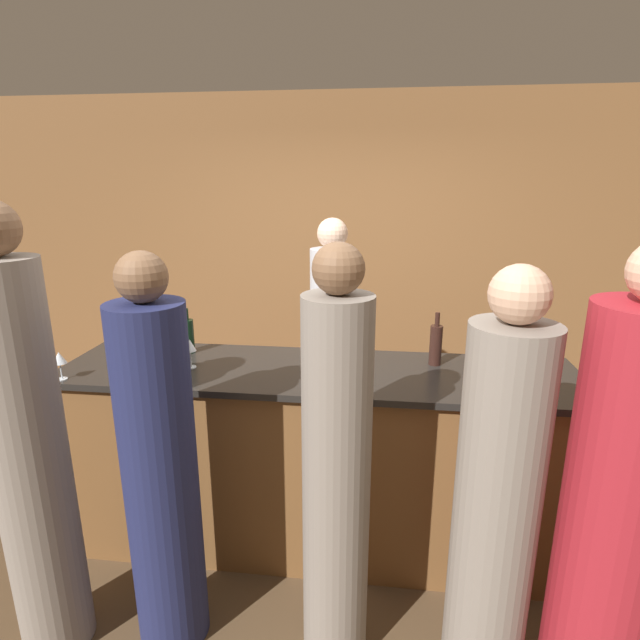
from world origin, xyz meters
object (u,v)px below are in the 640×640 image
(wine_bottle_0, at_px, (436,344))
(guest_4, at_px, (617,517))
(guest_0, at_px, (336,479))
(guest_1, at_px, (29,456))
(wine_bottle_1, at_px, (188,335))
(guest_3, at_px, (496,508))
(bartender, at_px, (332,361))
(guest_2, at_px, (161,473))

(wine_bottle_0, bearing_deg, guest_4, -59.41)
(guest_0, relative_size, guest_1, 0.92)
(guest_4, bearing_deg, guest_1, 179.73)
(guest_0, height_order, guest_4, guest_4)
(wine_bottle_0, xyz_separation_m, wine_bottle_1, (-1.43, 0.03, -0.01))
(guest_3, distance_m, wine_bottle_1, 1.89)
(guest_3, relative_size, wine_bottle_1, 6.67)
(guest_0, height_order, wine_bottle_1, guest_0)
(bartender, distance_m, guest_3, 1.68)
(guest_0, distance_m, wine_bottle_1, 1.35)
(guest_4, bearing_deg, bartender, 128.22)
(guest_0, bearing_deg, guest_4, -6.08)
(bartender, bearing_deg, guest_2, 66.99)
(guest_3, bearing_deg, guest_0, 174.23)
(guest_4, height_order, wine_bottle_0, guest_4)
(guest_1, height_order, guest_4, guest_1)
(wine_bottle_1, bearing_deg, guest_3, -30.99)
(bartender, relative_size, guest_4, 0.97)
(guest_3, distance_m, guest_4, 0.42)
(guest_0, height_order, guest_1, guest_1)
(bartender, bearing_deg, guest_3, 118.01)
(bartender, relative_size, wine_bottle_0, 6.17)
(guest_0, relative_size, wine_bottle_0, 6.22)
(guest_3, xyz_separation_m, wine_bottle_0, (-0.16, 0.93, 0.36))
(guest_2, xyz_separation_m, guest_3, (1.39, -0.06, -0.01))
(bartender, relative_size, guest_0, 0.99)
(bartender, xyz_separation_m, guest_3, (0.79, -1.48, -0.03))
(wine_bottle_1, bearing_deg, guest_1, -107.94)
(guest_1, bearing_deg, wine_bottle_0, 28.78)
(bartender, distance_m, guest_2, 1.54)
(wine_bottle_1, bearing_deg, wine_bottle_0, -1.18)
(bartender, distance_m, guest_0, 1.43)
(guest_1, distance_m, guest_3, 1.91)
(guest_1, height_order, guest_3, guest_1)
(guest_4, height_order, wine_bottle_1, guest_4)
(guest_0, relative_size, guest_2, 1.02)
(bartender, bearing_deg, guest_0, 96.44)
(guest_1, relative_size, guest_4, 1.06)
(guest_4, distance_m, wine_bottle_1, 2.26)
(guest_0, distance_m, guest_1, 1.29)
(guest_1, bearing_deg, guest_0, 4.47)
(guest_0, bearing_deg, guest_3, -5.77)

